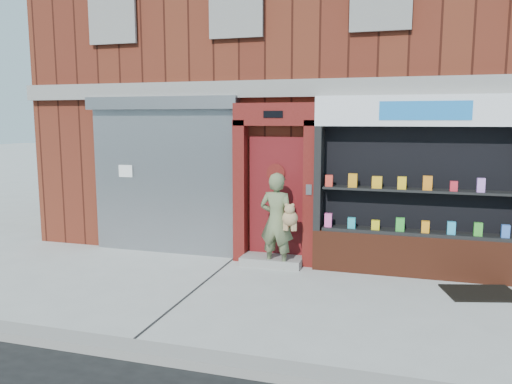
% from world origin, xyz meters
% --- Properties ---
extents(ground, '(80.00, 80.00, 0.00)m').
position_xyz_m(ground, '(0.00, 0.00, 0.00)').
color(ground, '#9E9E99').
rests_on(ground, ground).
extents(curb, '(60.00, 0.30, 0.12)m').
position_xyz_m(curb, '(0.00, -2.15, 0.06)').
color(curb, gray).
rests_on(curb, ground).
extents(building, '(12.00, 8.16, 8.00)m').
position_xyz_m(building, '(-0.00, 5.99, 4.00)').
color(building, '#571F13').
rests_on(building, ground).
extents(shutter_bay, '(3.10, 0.30, 3.04)m').
position_xyz_m(shutter_bay, '(-3.00, 1.93, 1.72)').
color(shutter_bay, gray).
rests_on(shutter_bay, ground).
extents(red_door_bay, '(1.52, 0.58, 2.90)m').
position_xyz_m(red_door_bay, '(-0.75, 1.86, 1.46)').
color(red_door_bay, '#4F100D').
rests_on(red_door_bay, ground).
extents(pharmacy_bay, '(3.50, 0.41, 3.00)m').
position_xyz_m(pharmacy_bay, '(1.75, 1.81, 1.37)').
color(pharmacy_bay, '#602816').
rests_on(pharmacy_bay, ground).
extents(woman, '(0.74, 0.52, 1.70)m').
position_xyz_m(woman, '(-0.61, 1.53, 0.86)').
color(woman, '#626F49').
rests_on(woman, ground).
extents(doormat, '(1.20, 0.97, 0.03)m').
position_xyz_m(doormat, '(2.67, 1.11, 0.01)').
color(doormat, black).
rests_on(doormat, ground).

